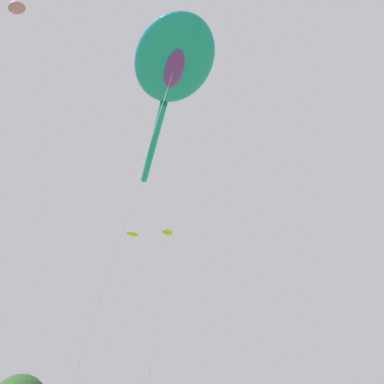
% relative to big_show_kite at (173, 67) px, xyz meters
% --- Properties ---
extents(big_show_kite, '(7.50, 11.34, 16.38)m').
position_rel_big_show_kite_xyz_m(big_show_kite, '(0.00, 0.00, 0.00)').
color(big_show_kite, '#1E8CBF').
rests_on(big_show_kite, ground).
extents(small_kite_triangle_green, '(0.88, 1.66, 13.90)m').
position_rel_big_show_kite_xyz_m(small_kite_triangle_green, '(7.47, 9.38, -2.48)').
color(small_kite_triangle_green, yellow).
rests_on(small_kite_triangle_green, ground).
extents(small_kite_box_yellow, '(3.22, 0.91, 17.25)m').
position_rel_big_show_kite_xyz_m(small_kite_box_yellow, '(10.22, 17.22, 1.04)').
color(small_kite_box_yellow, yellow).
rests_on(small_kite_box_yellow, ground).
extents(small_kite_stunt_black, '(1.89, 4.41, 18.67)m').
position_rel_big_show_kite_xyz_m(small_kite_stunt_black, '(-5.79, 3.46, 2.27)').
color(small_kite_stunt_black, pink).
rests_on(small_kite_stunt_black, ground).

